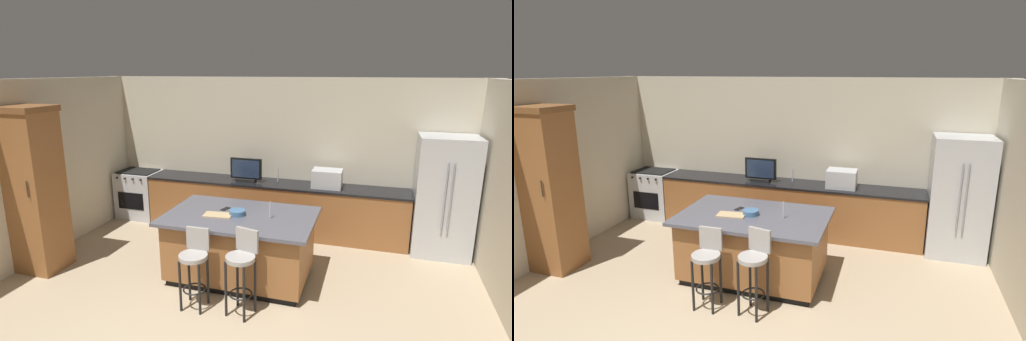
{
  "view_description": "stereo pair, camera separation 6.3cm",
  "coord_description": "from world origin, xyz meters",
  "views": [
    {
      "loc": [
        1.63,
        -2.6,
        2.77
      ],
      "look_at": [
        -0.05,
        2.91,
        1.34
      ],
      "focal_mm": 28.26,
      "sensor_mm": 36.0,
      "label": 1
    },
    {
      "loc": [
        1.69,
        -2.58,
        2.77
      ],
      "look_at": [
        -0.05,
        2.91,
        1.34
      ],
      "focal_mm": 28.26,
      "sensor_mm": 36.0,
      "label": 2
    }
  ],
  "objects": [
    {
      "name": "bar_stool_left",
      "position": [
        -0.33,
        1.35,
        0.58
      ],
      "size": [
        0.34,
        0.34,
        0.97
      ],
      "rotation": [
        0.0,
        0.0,
        0.01
      ],
      "color": "gray",
      "rests_on": "ground_plane"
    },
    {
      "name": "fruit_bowl",
      "position": [
        -0.08,
        2.16,
        0.94
      ],
      "size": [
        0.22,
        0.22,
        0.07
      ],
      "primitive_type": "cylinder",
      "color": "#3F668C",
      "rests_on": "kitchen_island"
    },
    {
      "name": "cutting_board",
      "position": [
        -0.32,
        2.06,
        0.91
      ],
      "size": [
        0.39,
        0.24,
        0.02
      ],
      "primitive_type": "cube",
      "rotation": [
        0.0,
        0.0,
        0.1
      ],
      "color": "tan",
      "rests_on": "kitchen_island"
    },
    {
      "name": "wall_back",
      "position": [
        0.0,
        4.25,
        1.33
      ],
      "size": [
        6.77,
        0.12,
        2.66
      ],
      "primitive_type": "cube",
      "color": "beige",
      "rests_on": "ground_plane"
    },
    {
      "name": "wall_left",
      "position": [
        -3.18,
        2.12,
        1.33
      ],
      "size": [
        0.12,
        4.65,
        2.66
      ],
      "primitive_type": "cube",
      "color": "beige",
      "rests_on": "ground_plane"
    },
    {
      "name": "microwave",
      "position": [
        0.89,
        3.87,
        1.04
      ],
      "size": [
        0.48,
        0.36,
        0.3
      ],
      "primitive_type": "cube",
      "color": "#B7BABF",
      "rests_on": "counter_back"
    },
    {
      "name": "cabinet_tower",
      "position": [
        -2.83,
        1.61,
        1.2
      ],
      "size": [
        0.62,
        0.61,
        2.32
      ],
      "color": "brown",
      "rests_on": "ground_plane"
    },
    {
      "name": "bar_stool_right",
      "position": [
        0.25,
        1.38,
        0.61
      ],
      "size": [
        0.35,
        0.37,
        1.01
      ],
      "rotation": [
        0.0,
        0.0,
        -0.23
      ],
      "color": "gray",
      "rests_on": "ground_plane"
    },
    {
      "name": "kitchen_island",
      "position": [
        -0.05,
        2.18,
        0.46
      ],
      "size": [
        1.99,
        1.27,
        0.9
      ],
      "color": "black",
      "rests_on": "ground_plane"
    },
    {
      "name": "counter_back",
      "position": [
        -0.04,
        3.87,
        0.45
      ],
      "size": [
        4.53,
        0.62,
        0.9
      ],
      "color": "brown",
      "rests_on": "ground_plane"
    },
    {
      "name": "sink_faucet_back",
      "position": [
        0.03,
        3.97,
        1.02
      ],
      "size": [
        0.02,
        0.02,
        0.24
      ],
      "primitive_type": "cylinder",
      "color": "#B2B2B7",
      "rests_on": "counter_back"
    },
    {
      "name": "range_oven",
      "position": [
        -2.7,
        3.87,
        0.46
      ],
      "size": [
        0.76,
        0.63,
        0.92
      ],
      "color": "#B7BABF",
      "rests_on": "ground_plane"
    },
    {
      "name": "sink_faucet_island",
      "position": [
        0.37,
        2.18,
        1.01
      ],
      "size": [
        0.02,
        0.02,
        0.22
      ],
      "primitive_type": "cylinder",
      "color": "#B2B2B7",
      "rests_on": "kitchen_island"
    },
    {
      "name": "refrigerator",
      "position": [
        2.65,
        3.81,
        0.92
      ],
      "size": [
        0.84,
        0.76,
        1.84
      ],
      "color": "#B7BABF",
      "rests_on": "ground_plane"
    },
    {
      "name": "cell_phone",
      "position": [
        -0.32,
        2.34,
        0.91
      ],
      "size": [
        0.11,
        0.16,
        0.01
      ],
      "primitive_type": "cube",
      "rotation": [
        0.0,
        0.0,
        -0.3
      ],
      "color": "black",
      "rests_on": "kitchen_island"
    },
    {
      "name": "tv_monitor",
      "position": [
        -0.5,
        3.82,
        1.08
      ],
      "size": [
        0.56,
        0.16,
        0.41
      ],
      "color": "black",
      "rests_on": "counter_back"
    }
  ]
}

